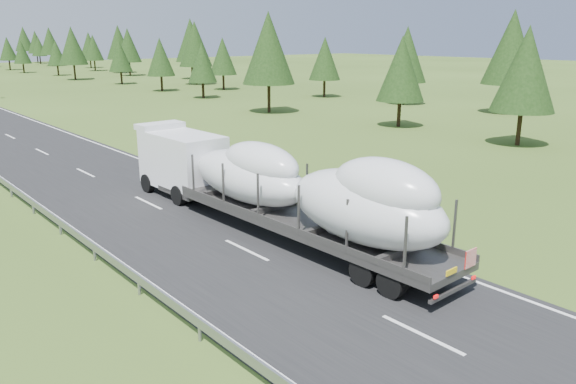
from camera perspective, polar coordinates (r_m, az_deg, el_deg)
ground at (r=17.89m, az=13.42°, el=-13.95°), size 400.00×400.00×0.00m
tree_line_right at (r=106.61m, az=-10.63°, el=14.29°), size 27.21×241.31×12.36m
boat_truck at (r=25.01m, az=-1.30°, el=0.95°), size 3.31×20.66×4.49m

